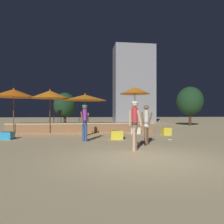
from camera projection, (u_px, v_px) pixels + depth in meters
name	position (u px, v px, depth m)	size (l,w,h in m)	color
ground_plane	(143.00, 159.00, 6.55)	(120.00, 120.00, 0.00)	#D1B784
wooden_deck	(82.00, 127.00, 16.36)	(10.18, 2.70, 0.67)	olive
patio_umbrella_0	(135.00, 91.00, 15.21)	(2.13, 2.13, 3.24)	brown
patio_umbrella_1	(85.00, 98.00, 14.91)	(2.96, 2.96, 2.71)	brown
patio_umbrella_2	(14.00, 93.00, 14.33)	(2.85, 2.85, 3.02)	brown
patio_umbrella_3	(50.00, 94.00, 14.72)	(2.64, 2.64, 2.97)	brown
cube_seat_0	(117.00, 135.00, 11.46)	(0.67, 0.67, 0.46)	yellow
cube_seat_1	(166.00, 131.00, 13.46)	(0.54, 0.54, 0.48)	yellow
cube_seat_2	(136.00, 131.00, 14.46)	(0.72, 0.72, 0.42)	white
cube_seat_3	(7.00, 136.00, 11.40)	(0.65, 0.65, 0.39)	#2D9EDB
person_0	(135.00, 122.00, 7.94)	(0.48, 0.31, 1.82)	tan
person_1	(146.00, 123.00, 9.42)	(0.47, 0.36, 1.73)	brown
person_2	(85.00, 121.00, 10.56)	(0.47, 0.41, 1.77)	#2D4C7F
person_3	(85.00, 121.00, 13.17)	(0.53, 0.29, 1.70)	#997051
bistro_chair_0	(53.00, 115.00, 16.71)	(0.40, 0.40, 0.90)	#2D3338
bistro_chair_1	(60.00, 115.00, 15.87)	(0.47, 0.48, 0.90)	#2D3338
bistro_chair_2	(82.00, 115.00, 16.93)	(0.42, 0.43, 0.90)	#1E4C47
frisbee_disc	(170.00, 139.00, 11.21)	(0.26, 0.26, 0.03)	white
background_tree_0	(65.00, 105.00, 22.75)	(2.32, 2.32, 3.47)	#3D2B1C
background_tree_1	(190.00, 101.00, 23.49)	(2.80, 2.80, 4.20)	#3D2B1C
distant_building	(134.00, 84.00, 32.54)	(5.89, 3.41, 11.28)	gray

